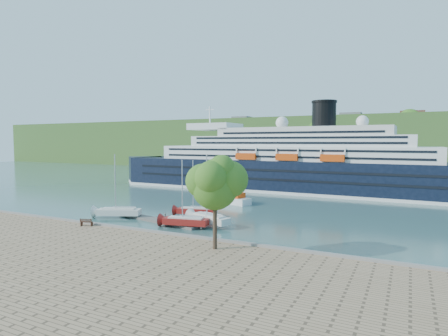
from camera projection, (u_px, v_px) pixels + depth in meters
ground at (124, 235)px, 51.27m from camera, size 400.00×400.00×0.00m
far_hillside at (330, 144)px, 179.86m from camera, size 400.00×50.00×24.00m
quay_coping at (123, 227)px, 51.01m from camera, size 220.00×0.50×0.30m
cruise_ship at (282, 147)px, 97.29m from camera, size 102.50×16.86×22.96m
park_bench at (87, 222)px, 52.57m from camera, size 1.92×1.34×1.14m
promenade_tree at (215, 198)px, 40.90m from camera, size 6.78×6.78×11.23m
floating_pontoon at (157, 220)px, 60.16m from camera, size 17.32×5.71×0.38m
sailboat_white_near at (119, 188)px, 62.42m from camera, size 8.18×5.08×10.25m
sailboat_red at (186, 196)px, 55.29m from camera, size 7.76×3.50×9.69m
sailboat_white_far at (209, 192)px, 56.76m from camera, size 8.32×4.57×10.36m
tender_launch at (231, 198)px, 77.84m from camera, size 9.05×5.30×2.37m
sailboat_extra at (196, 190)px, 63.93m from camera, size 7.41×3.84×9.22m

